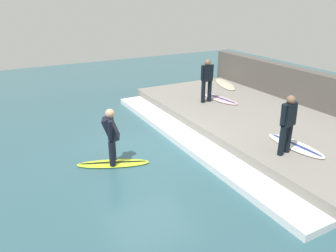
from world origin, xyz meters
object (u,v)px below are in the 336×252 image
at_px(surfer_waiting_near, 288,122).
at_px(surfboard_spare, 225,84).
at_px(surfboard_waiting_far, 220,99).
at_px(surfer_riding, 111,134).
at_px(surfboard_riding, 113,163).
at_px(surfboard_waiting_near, 295,145).
at_px(surfer_waiting_far, 207,78).

xyz_separation_m(surfer_waiting_near, surfboard_spare, (2.89, 6.16, -0.84)).
bearing_deg(surfboard_waiting_far, surfer_riding, -156.96).
xyz_separation_m(surfer_riding, surfer_waiting_near, (3.78, -2.28, 0.41)).
bearing_deg(surfer_riding, surfboard_spare, 30.19).
relative_size(surfboard_riding, surfer_waiting_near, 1.26).
height_order(surfer_riding, surfer_waiting_near, surfer_waiting_near).
height_order(surfboard_riding, surfer_riding, surfer_riding).
distance_m(surfboard_riding, surfboard_waiting_far, 5.59).
bearing_deg(surfer_riding, surfboard_waiting_near, -26.11).
bearing_deg(surfer_waiting_far, surfboard_riding, -153.64).
relative_size(surfboard_waiting_near, surfboard_spare, 0.84).
relative_size(surfboard_riding, surfer_riding, 1.29).
relative_size(surfer_waiting_far, surfboard_spare, 0.75).
bearing_deg(surfboard_waiting_far, surfer_waiting_near, -106.84).
height_order(surfboard_riding, surfer_waiting_near, surfer_waiting_near).
bearing_deg(surfboard_riding, surfboard_waiting_far, 23.04).
xyz_separation_m(surfboard_waiting_near, surfer_waiting_far, (0.12, 4.36, 0.87)).
xyz_separation_m(surfer_waiting_near, surfboard_waiting_near, (0.59, 0.14, -0.84)).
height_order(surfboard_riding, surfboard_waiting_far, surfboard_waiting_far).
relative_size(surfer_riding, surfboard_waiting_far, 0.84).
xyz_separation_m(surfer_waiting_far, surfboard_spare, (2.17, 1.65, -0.87)).
bearing_deg(surfboard_waiting_near, surfer_waiting_far, 88.38).
bearing_deg(surfboard_spare, surfer_waiting_far, -142.75).
xyz_separation_m(surfer_riding, surfboard_spare, (6.66, 3.88, -0.43)).
bearing_deg(surfer_waiting_near, surfboard_spare, 64.90).
distance_m(surfboard_waiting_near, surfboard_waiting_far, 4.39).
height_order(surfer_waiting_near, surfboard_waiting_near, surfer_waiting_near).
relative_size(surfer_waiting_near, surfboard_waiting_near, 0.86).
bearing_deg(surfer_riding, surfer_waiting_near, -31.12).
bearing_deg(surfer_waiting_near, surfboard_waiting_far, 73.16).
distance_m(surfer_waiting_far, surfboard_spare, 2.87).
height_order(surfboard_riding, surfer_waiting_far, surfer_waiting_far).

